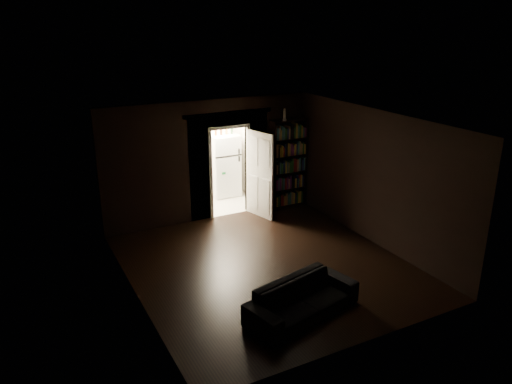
# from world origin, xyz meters

# --- Properties ---
(ground) EXTENTS (5.50, 5.50, 0.00)m
(ground) POSITION_xyz_m (0.00, 0.00, 0.00)
(ground) COLOR black
(ground) RESTS_ON ground
(room_walls) EXTENTS (5.02, 5.61, 2.84)m
(room_walls) POSITION_xyz_m (-0.01, 1.07, 1.68)
(room_walls) COLOR black
(room_walls) RESTS_ON ground
(kitchen_alcove) EXTENTS (2.20, 1.80, 2.60)m
(kitchen_alcove) POSITION_xyz_m (0.50, 3.87, 1.21)
(kitchen_alcove) COLOR beige
(kitchen_alcove) RESTS_ON ground
(sofa) EXTENTS (2.07, 1.25, 0.74)m
(sofa) POSITION_xyz_m (-0.31, -1.70, 0.37)
(sofa) COLOR black
(sofa) RESTS_ON ground
(bookshelf) EXTENTS (0.95, 0.52, 2.20)m
(bookshelf) POSITION_xyz_m (2.00, 2.59, 1.10)
(bookshelf) COLOR black
(bookshelf) RESTS_ON ground
(refrigerator) EXTENTS (0.89, 0.85, 1.65)m
(refrigerator) POSITION_xyz_m (0.95, 4.11, 0.82)
(refrigerator) COLOR white
(refrigerator) RESTS_ON ground
(door) EXTENTS (0.26, 0.83, 2.05)m
(door) POSITION_xyz_m (1.08, 2.32, 1.02)
(door) COLOR white
(door) RESTS_ON ground
(figurine) EXTENTS (0.12, 0.12, 0.29)m
(figurine) POSITION_xyz_m (1.85, 2.53, 2.34)
(figurine) COLOR silver
(figurine) RESTS_ON bookshelf
(bottles) EXTENTS (0.62, 0.34, 0.26)m
(bottles) POSITION_xyz_m (0.96, 4.07, 1.78)
(bottles) COLOR black
(bottles) RESTS_ON refrigerator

